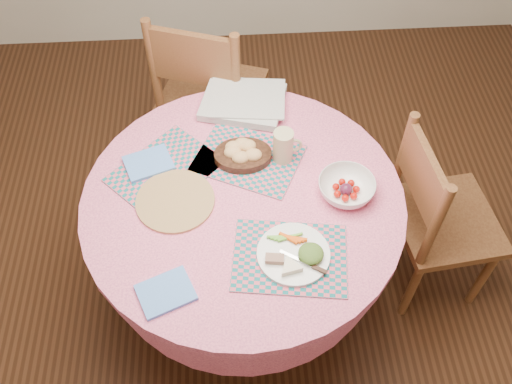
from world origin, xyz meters
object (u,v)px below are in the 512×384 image
dinner_plate (296,254)px  bread_bowl (242,153)px  dining_table (244,226)px  latte_mug (284,146)px  wicker_trivet (175,201)px  chair_back (208,93)px  fruit_bowl (346,188)px  chair_right (436,217)px

dinner_plate → bread_bowl: size_ratio=1.13×
dinner_plate → bread_bowl: 0.50m
dining_table → latte_mug: bearing=47.4°
wicker_trivet → dining_table: bearing=0.9°
dinner_plate → latte_mug: bearing=90.3°
chair_back → dinner_plate: 1.17m
chair_back → fruit_bowl: (0.53, -0.83, 0.24)m
latte_mug → fruit_bowl: size_ratio=0.50×
chair_right → fruit_bowl: bearing=89.1°
chair_back → latte_mug: size_ratio=7.27×
chair_back → dinner_plate: bearing=124.5°
chair_back → dining_table: bearing=118.3°
chair_back → bread_bowl: 0.69m
wicker_trivet → bread_bowl: size_ratio=1.30×
dinner_plate → fruit_bowl: (0.22, 0.27, 0.01)m
dining_table → wicker_trivet: bearing=-179.1°
dinner_plate → latte_mug: (-0.00, 0.46, 0.06)m
dinner_plate → bread_bowl: bearing=109.2°
latte_mug → bread_bowl: bearing=176.6°
chair_back → dinner_plate: size_ratio=3.98×
chair_right → wicker_trivet: 1.11m
dining_table → dinner_plate: 0.39m
wicker_trivet → fruit_bowl: fruit_bowl is taller
dining_table → chair_back: 0.84m
chair_back → latte_mug: (0.31, -0.64, 0.29)m
chair_right → wicker_trivet: (-1.08, -0.04, 0.26)m
bread_bowl → wicker_trivet: bearing=-143.0°
chair_right → latte_mug: bearing=70.6°
chair_back → chair_right: bearing=159.6°
wicker_trivet → bread_bowl: (0.26, 0.20, 0.03)m
dining_table → chair_right: chair_right is taller
chair_right → bread_bowl: size_ratio=4.13×
wicker_trivet → latte_mug: bearing=23.9°
chair_right → fruit_bowl: size_ratio=3.31×
dining_table → wicker_trivet: (-0.26, -0.00, 0.20)m
wicker_trivet → fruit_bowl: size_ratio=1.05×
dining_table → latte_mug: latte_mug is taller
wicker_trivet → fruit_bowl: bearing=-0.1°
wicker_trivet → latte_mug: 0.47m
bread_bowl → chair_right: bearing=-10.8°
fruit_bowl → latte_mug: bearing=139.4°
wicker_trivet → bread_bowl: bread_bowl is taller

